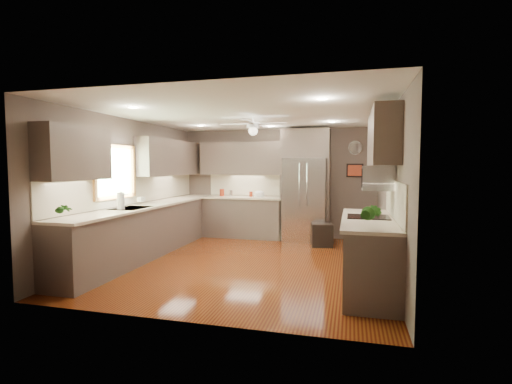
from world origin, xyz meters
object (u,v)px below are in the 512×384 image
at_px(refrigerator, 305,187).
at_px(bowl, 259,196).
at_px(stool, 322,235).
at_px(potted_plant_left, 62,209).
at_px(soap_bottle, 142,199).
at_px(microwave, 377,178).
at_px(canister_b, 231,193).
at_px(paper_towel, 121,201).
at_px(canister_a, 222,193).
at_px(canister_d, 251,194).
at_px(potted_plant_right, 371,213).

bearing_deg(refrigerator, bowl, 178.18).
height_order(bowl, stool, bowl).
bearing_deg(potted_plant_left, bowl, 69.21).
distance_m(soap_bottle, microwave, 4.16).
height_order(canister_b, paper_towel, paper_towel).
relative_size(canister_a, canister_d, 1.51).
height_order(canister_d, microwave, microwave).
xyz_separation_m(potted_plant_left, bowl, (1.60, 4.20, -0.12)).
relative_size(potted_plant_left, refrigerator, 0.12).
relative_size(potted_plant_left, bowl, 1.29).
bearing_deg(canister_b, microwave, -42.01).
distance_m(potted_plant_left, stool, 4.84).
height_order(refrigerator, microwave, refrigerator).
height_order(microwave, stool, microwave).
height_order(potted_plant_left, paper_towel, paper_towel).
xyz_separation_m(canister_a, canister_d, (0.70, 0.02, -0.02)).
bearing_deg(bowl, paper_towel, -118.32).
distance_m(canister_b, soap_bottle, 2.39).
bearing_deg(microwave, paper_towel, -177.10).
height_order(potted_plant_right, paper_towel, potted_plant_right).
height_order(soap_bottle, stool, soap_bottle).
bearing_deg(paper_towel, microwave, 2.90).
xyz_separation_m(canister_b, paper_towel, (-0.90, -2.97, 0.07)).
height_order(bowl, microwave, microwave).
xyz_separation_m(potted_plant_left, potted_plant_right, (3.86, 0.31, 0.03)).
height_order(canister_d, potted_plant_right, potted_plant_right).
bearing_deg(refrigerator, canister_d, 176.27).
bearing_deg(potted_plant_left, soap_bottle, 92.88).
distance_m(potted_plant_right, microwave, 1.21).
bearing_deg(microwave, canister_d, 132.92).
bearing_deg(bowl, soap_bottle, -128.54).
height_order(canister_b, bowl, canister_b).
distance_m(potted_plant_right, refrigerator, 4.04).
height_order(canister_d, stool, canister_d).
distance_m(canister_a, stool, 2.57).
bearing_deg(canister_d, microwave, -47.08).
bearing_deg(bowl, microwave, -48.94).
relative_size(canister_d, stool, 0.23).
height_order(canister_b, canister_d, canister_b).
xyz_separation_m(refrigerator, paper_towel, (-2.65, -2.91, -0.11)).
relative_size(canister_d, potted_plant_right, 0.33).
distance_m(refrigerator, microwave, 3.03).
bearing_deg(microwave, canister_a, 139.94).
height_order(potted_plant_right, microwave, microwave).
distance_m(microwave, stool, 2.68).
xyz_separation_m(canister_d, stool, (1.67, -0.61, -0.76)).
distance_m(refrigerator, paper_towel, 3.94).
height_order(canister_a, canister_b, canister_a).
xyz_separation_m(canister_d, paper_towel, (-1.38, -2.99, 0.08)).
height_order(canister_b, microwave, microwave).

